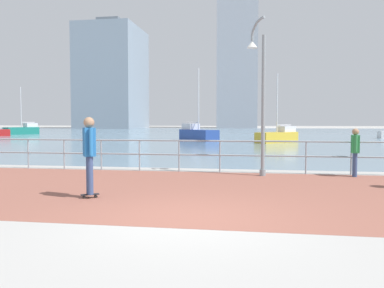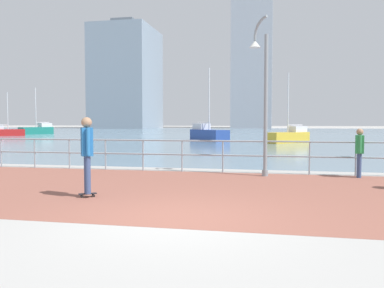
{
  "view_description": "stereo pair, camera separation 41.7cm",
  "coord_description": "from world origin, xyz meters",
  "px_view_note": "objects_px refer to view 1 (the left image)",
  "views": [
    {
      "loc": [
        1.21,
        -6.82,
        1.71
      ],
      "look_at": [
        -0.53,
        3.89,
        1.1
      ],
      "focal_mm": 37.24,
      "sensor_mm": 36.0,
      "label": 1
    },
    {
      "loc": [
        1.62,
        -6.74,
        1.71
      ],
      "look_at": [
        -0.53,
        3.89,
        1.1
      ],
      "focal_mm": 37.24,
      "sensor_mm": 36.0,
      "label": 2
    }
  ],
  "objects_px": {
    "lamppost": "(260,88)",
    "sailboat_red": "(23,130)",
    "sailboat_ivory": "(278,136)",
    "skateboarder": "(89,149)",
    "sailboat_blue": "(197,134)",
    "bystander": "(355,149)"
  },
  "relations": [
    {
      "from": "lamppost",
      "to": "sailboat_blue",
      "type": "height_order",
      "value": "sailboat_blue"
    },
    {
      "from": "lamppost",
      "to": "sailboat_ivory",
      "type": "bearing_deg",
      "value": 85.38
    },
    {
      "from": "skateboarder",
      "to": "sailboat_ivory",
      "type": "relative_size",
      "value": 0.32
    },
    {
      "from": "sailboat_red",
      "to": "bystander",
      "type": "bearing_deg",
      "value": -46.57
    },
    {
      "from": "sailboat_blue",
      "to": "sailboat_red",
      "type": "distance_m",
      "value": 28.93
    },
    {
      "from": "skateboarder",
      "to": "sailboat_red",
      "type": "xyz_separation_m",
      "value": [
        -27.15,
        40.35,
        -0.5
      ]
    },
    {
      "from": "bystander",
      "to": "sailboat_blue",
      "type": "bearing_deg",
      "value": 110.33
    },
    {
      "from": "sailboat_red",
      "to": "sailboat_ivory",
      "type": "height_order",
      "value": "sailboat_red"
    },
    {
      "from": "skateboarder",
      "to": "sailboat_red",
      "type": "relative_size",
      "value": 0.29
    },
    {
      "from": "lamppost",
      "to": "sailboat_ivory",
      "type": "distance_m",
      "value": 20.33
    },
    {
      "from": "skateboarder",
      "to": "sailboat_blue",
      "type": "height_order",
      "value": "sailboat_blue"
    },
    {
      "from": "skateboarder",
      "to": "sailboat_ivory",
      "type": "bearing_deg",
      "value": 77.65
    },
    {
      "from": "sailboat_ivory",
      "to": "skateboarder",
      "type": "bearing_deg",
      "value": -102.35
    },
    {
      "from": "sailboat_blue",
      "to": "lamppost",
      "type": "bearing_deg",
      "value": -76.65
    },
    {
      "from": "bystander",
      "to": "sailboat_red",
      "type": "height_order",
      "value": "sailboat_red"
    },
    {
      "from": "bystander",
      "to": "lamppost",
      "type": "bearing_deg",
      "value": -177.59
    },
    {
      "from": "lamppost",
      "to": "sailboat_red",
      "type": "xyz_separation_m",
      "value": [
        -30.91,
        35.88,
        -2.16
      ]
    },
    {
      "from": "lamppost",
      "to": "bystander",
      "type": "xyz_separation_m",
      "value": [
        2.94,
        0.12,
        -1.89
      ]
    },
    {
      "from": "sailboat_blue",
      "to": "sailboat_red",
      "type": "relative_size",
      "value": 1.03
    },
    {
      "from": "bystander",
      "to": "sailboat_red",
      "type": "bearing_deg",
      "value": 133.43
    },
    {
      "from": "sailboat_blue",
      "to": "bystander",
      "type": "bearing_deg",
      "value": -69.67
    },
    {
      "from": "skateboarder",
      "to": "bystander",
      "type": "height_order",
      "value": "skateboarder"
    }
  ]
}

